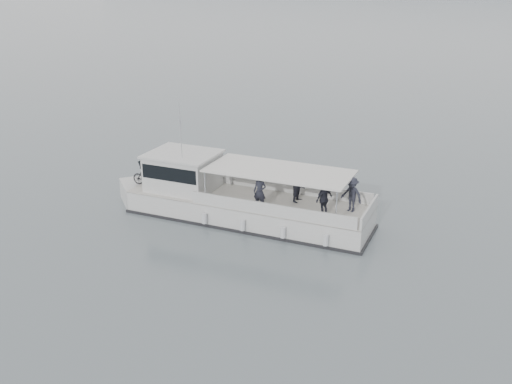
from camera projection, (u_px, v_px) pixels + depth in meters
The scene contains 2 objects.
ground at pixel (323, 217), 29.03m from camera, with size 1400.00×1400.00×0.00m, color #505A5E.
tour_boat at pixel (226, 198), 28.85m from camera, with size 13.95×6.53×5.86m.
Camera 1 is at (14.01, -22.97, 11.50)m, focal length 40.00 mm.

